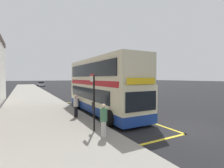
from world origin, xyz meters
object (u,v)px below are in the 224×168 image
object	(u,v)px
pedestrian_waiting_near_sign	(104,119)
bus_stop_sign	(93,98)
parked_car_maroon_across	(91,87)
pedestrian_further_back	(76,105)
parked_car_silver_ahead	(41,84)
double_decker_bus	(102,88)

from	to	relation	value
pedestrian_waiting_near_sign	bus_stop_sign	bearing A→B (deg)	92.90
parked_car_maroon_across	pedestrian_further_back	distance (m)	24.18
parked_car_silver_ahead	bus_stop_sign	bearing A→B (deg)	-90.81
pedestrian_further_back	bus_stop_sign	bearing A→B (deg)	-90.44
parked_car_maroon_across	bus_stop_sign	bearing A→B (deg)	70.72
bus_stop_sign	pedestrian_waiting_near_sign	size ratio (longest dim) A/B	1.89
double_decker_bus	bus_stop_sign	bearing A→B (deg)	-120.23
pedestrian_waiting_near_sign	parked_car_silver_ahead	bearing A→B (deg)	87.75
bus_stop_sign	double_decker_bus	bearing A→B (deg)	59.77
double_decker_bus	parked_car_maroon_across	bearing A→B (deg)	71.10
bus_stop_sign	parked_car_maroon_across	world-z (taller)	bus_stop_sign
bus_stop_sign	parked_car_silver_ahead	distance (m)	50.17
parked_car_silver_ahead	pedestrian_further_back	size ratio (longest dim) A/B	2.69
bus_stop_sign	pedestrian_waiting_near_sign	bearing A→B (deg)	-87.10
double_decker_bus	pedestrian_waiting_near_sign	world-z (taller)	double_decker_bus
parked_car_silver_ahead	pedestrian_waiting_near_sign	distance (m)	51.25
pedestrian_further_back	pedestrian_waiting_near_sign	bearing A→B (deg)	-89.61
parked_car_silver_ahead	pedestrian_waiting_near_sign	world-z (taller)	pedestrian_waiting_near_sign
parked_car_silver_ahead	pedestrian_further_back	world-z (taller)	pedestrian_further_back
double_decker_bus	parked_car_maroon_across	world-z (taller)	double_decker_bus
parked_car_silver_ahead	pedestrian_further_back	bearing A→B (deg)	-90.94
bus_stop_sign	pedestrian_further_back	bearing A→B (deg)	89.56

